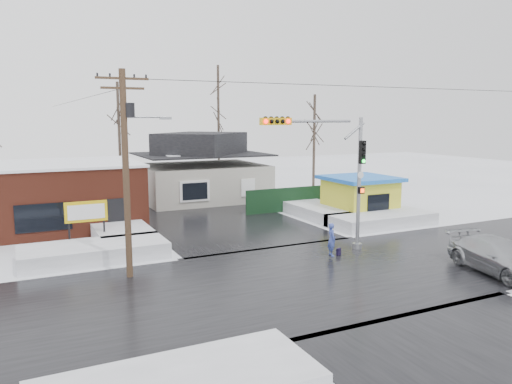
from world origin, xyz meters
name	(u,v)px	position (x,y,z in m)	size (l,w,h in m)	color
ground	(326,275)	(0.00, 0.00, 0.00)	(120.00, 120.00, 0.00)	white
road_ns	(326,274)	(0.00, 0.00, 0.01)	(10.00, 120.00, 0.02)	black
road_ew	(326,274)	(0.00, 0.00, 0.01)	(120.00, 10.00, 0.02)	black
snowbank_nw	(94,252)	(-9.00, 7.00, 0.40)	(7.00, 3.00, 0.80)	white
snowbank_ne	(382,220)	(9.00, 7.00, 0.40)	(7.00, 3.00, 0.80)	white
snowbank_nside_w	(117,228)	(-7.00, 12.00, 0.40)	(3.00, 8.00, 0.80)	white
snowbank_nside_e	(314,209)	(7.00, 12.00, 0.40)	(3.00, 8.00, 0.80)	white
traffic_signal	(335,166)	(2.43, 2.97, 4.54)	(6.05, 0.68, 7.00)	gray
utility_pole	(127,162)	(-7.93, 3.50, 5.11)	(3.15, 0.44, 9.00)	#382619
brick_building	(39,196)	(-11.00, 15.99, 2.08)	(12.20, 8.20, 4.12)	maroon
marquee_sign	(86,213)	(-9.00, 9.49, 1.92)	(2.20, 0.21, 2.55)	black
house	(201,169)	(2.00, 22.00, 2.62)	(10.40, 8.40, 5.76)	#ACA99C
kiosk	(360,196)	(9.50, 9.99, 1.46)	(4.60, 4.60, 2.88)	yellow
fence	(294,199)	(6.50, 14.00, 0.90)	(8.00, 0.12, 1.80)	black
tree_far_left	(118,106)	(-4.00, 26.00, 7.95)	(3.00, 3.00, 10.00)	#332821
tree_far_mid	(218,91)	(6.00, 28.00, 9.54)	(3.00, 3.00, 12.00)	#332821
tree_far_right	(315,115)	(12.00, 20.00, 7.16)	(3.00, 3.00, 9.00)	#332821
pedestrian	(332,240)	(1.95, 2.44, 0.84)	(0.61, 0.40, 1.68)	#3C4EA9
car	(499,257)	(7.11, -3.24, 0.77)	(2.15, 5.28, 1.53)	#ABAEB3
shopping_bag	(339,252)	(2.35, 2.36, 0.17)	(0.28, 0.12, 0.35)	black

